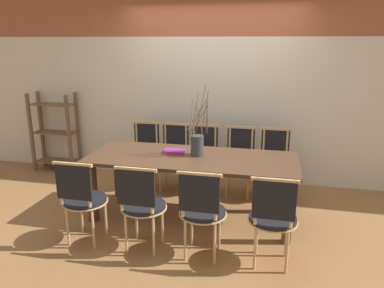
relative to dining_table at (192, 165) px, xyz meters
The scene contains 15 objects.
ground_plane 0.64m from the dining_table, ahead, with size 16.00×16.00×0.00m, color olive.
wall_rear 1.66m from the dining_table, 90.00° to the left, with size 12.00×0.06×3.20m.
dining_table is the anchor object (origin of this frame).
chair_near_leftend 1.25m from the dining_table, 138.90° to the right, with size 0.45×0.45×0.90m.
chair_near_left 0.88m from the dining_table, 110.72° to the right, with size 0.45×0.45×0.90m.
chair_near_center 0.87m from the dining_table, 70.99° to the right, with size 0.45×0.45×0.90m.
chair_near_right 1.24m from the dining_table, 41.34° to the right, with size 0.45×0.45×0.90m.
chair_far_leftend 1.21m from the dining_table, 137.18° to the left, with size 0.45×0.45×0.90m.
chair_far_left 0.94m from the dining_table, 118.91° to the left, with size 0.45×0.45×0.90m.
chair_far_center 0.83m from the dining_table, 92.73° to the left, with size 0.45×0.45×0.90m.
chair_far_right 0.95m from the dining_table, 60.61° to the left, with size 0.45×0.45×0.90m.
chair_far_rightend 1.23m from the dining_table, 41.76° to the left, with size 0.45×0.45×0.90m.
vase_centerpiece 0.24m from the dining_table, 51.91° to the left, with size 0.30×0.26×0.81m.
book_stack 0.28m from the dining_table, 155.01° to the left, with size 0.27×0.23×0.04m.
shelving_rack 2.71m from the dining_table, 155.26° to the left, with size 0.70×0.31×1.23m.
Camera 1 is at (0.90, -3.93, 2.01)m, focal length 35.00 mm.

